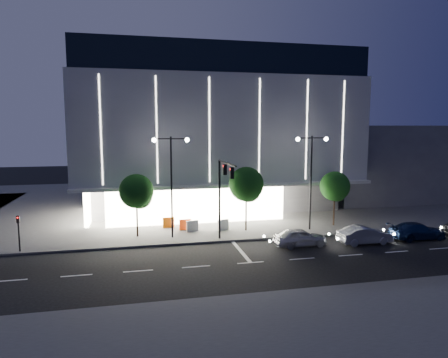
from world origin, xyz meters
TOP-DOWN VIEW (x-y plane):
  - ground at (0.00, 0.00)m, footprint 160.00×160.00m
  - sidewalk_museum at (5.00, 24.00)m, footprint 70.00×40.00m
  - sidewalk_near at (5.00, -12.00)m, footprint 70.00×10.00m
  - museum at (2.98, 22.31)m, footprint 30.00×25.80m
  - annex_building at (26.00, 24.00)m, footprint 16.00×20.00m
  - traffic_mast at (1.00, 3.34)m, footprint 0.33×5.89m
  - street_lamp_west at (-3.00, 6.00)m, footprint 3.16×0.36m
  - street_lamp_east at (10.00, 6.00)m, footprint 3.16×0.36m
  - ped_signal_far at (-15.00, 4.50)m, footprint 0.22×0.24m
  - tree_left at (-5.97, 7.02)m, footprint 3.02×3.02m
  - tree_mid at (4.03, 7.02)m, footprint 3.25×3.25m
  - tree_right at (13.03, 7.02)m, footprint 2.91×2.91m
  - car_lead at (7.13, 1.55)m, footprint 4.47×1.93m
  - car_second at (12.72, 1.04)m, footprint 4.59×1.66m
  - car_third at (18.05, 1.37)m, footprint 5.05×2.07m
  - barrier_a at (-3.06, 9.56)m, footprint 1.12×0.38m
  - barrier_b at (-0.98, 7.72)m, footprint 1.13×0.45m
  - barrier_c at (-1.58, 8.37)m, footprint 1.13×0.41m
  - barrier_d at (1.90, 7.53)m, footprint 1.12×0.58m

SIDE VIEW (x-z plane):
  - ground at x=0.00m, z-range 0.00..0.00m
  - sidewalk_museum at x=5.00m, z-range 0.00..0.15m
  - sidewalk_near at x=5.00m, z-range 0.00..0.15m
  - barrier_a at x=-3.06m, z-range 0.15..1.15m
  - barrier_b at x=-0.98m, z-range 0.15..1.15m
  - barrier_c at x=-1.58m, z-range 0.15..1.15m
  - barrier_d at x=1.90m, z-range 0.15..1.15m
  - car_third at x=18.05m, z-range 0.00..1.46m
  - car_lead at x=7.13m, z-range 0.00..1.50m
  - car_second at x=12.72m, z-range 0.00..1.51m
  - ped_signal_far at x=-15.00m, z-range 0.39..3.39m
  - tree_right at x=13.03m, z-range 1.13..6.64m
  - tree_left at x=-5.97m, z-range 1.17..6.90m
  - tree_mid at x=4.03m, z-range 1.26..7.41m
  - annex_building at x=26.00m, z-range 0.00..10.00m
  - traffic_mast at x=1.00m, z-range 1.49..8.56m
  - street_lamp_west at x=-3.00m, z-range 1.46..10.46m
  - street_lamp_east at x=10.00m, z-range 1.46..10.46m
  - museum at x=2.98m, z-range 0.27..18.27m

